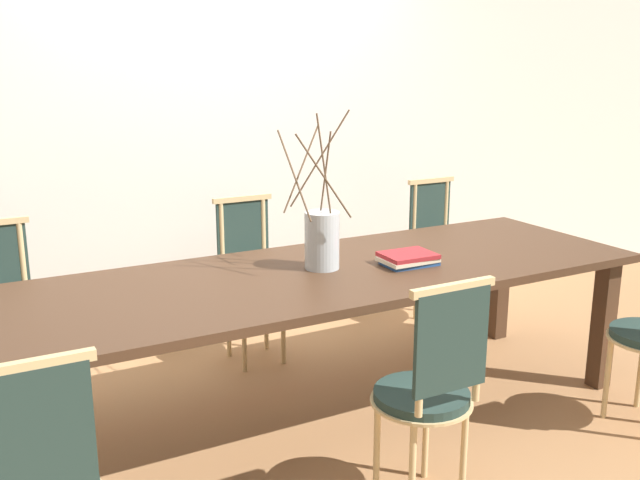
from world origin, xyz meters
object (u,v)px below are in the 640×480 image
at_px(dining_table, 320,287).
at_px(book_stack, 408,259).
at_px(chair_far_center, 439,245).
at_px(vase_centerpiece, 322,239).

relative_size(dining_table, book_stack, 11.96).
bearing_deg(book_stack, chair_far_center, 45.70).
xyz_separation_m(dining_table, chair_far_center, (1.32, 0.82, -0.15)).
bearing_deg(dining_table, book_stack, -12.83).
relative_size(vase_centerpiece, book_stack, 2.76).
bearing_deg(chair_far_center, vase_centerpiece, 31.09).
relative_size(chair_far_center, book_stack, 3.56).
distance_m(dining_table, vase_centerpiece, 0.23).
xyz_separation_m(dining_table, book_stack, (0.42, -0.10, 0.10)).
height_order(dining_table, book_stack, book_stack).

